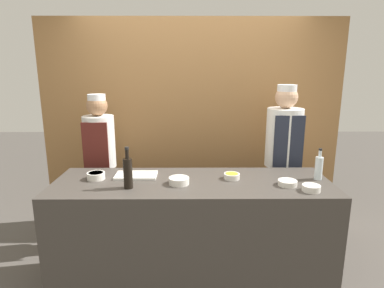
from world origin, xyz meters
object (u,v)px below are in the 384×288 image
Objects in this scene: sauce_bowl_orange at (311,188)px; bottle_clear at (319,167)px; sauce_bowl_white at (288,183)px; bottle_soy at (128,172)px; sauce_bowl_yellow at (232,176)px; cutting_board at (136,175)px; chef_left at (101,166)px; sauce_bowl_red at (179,180)px; sauce_bowl_brown at (96,175)px; chef_right at (282,162)px.

sauce_bowl_orange is 0.51× the size of bottle_clear.
bottle_soy is (-1.25, -0.05, 0.10)m from sauce_bowl_white.
sauce_bowl_orange is at bearing -26.47° from sauce_bowl_yellow.
chef_left is (-0.45, 0.53, -0.08)m from cutting_board.
bottle_clear is at bearing 5.27° from sauce_bowl_red.
cutting_board is 0.70m from chef_left.
bottle_soy reaches higher than cutting_board.
sauce_bowl_red is 1.10m from chef_left.
sauce_bowl_white is at bearing 139.18° from sauce_bowl_orange.
chef_left reaches higher than cutting_board.
sauce_bowl_brown is at bearing 170.09° from sauce_bowl_red.
sauce_bowl_orange is at bearing -92.11° from chef_right.
chef_left is 0.95× the size of chef_right.
sauce_bowl_white is 0.19m from sauce_bowl_orange.
sauce_bowl_white is 0.78m from chef_right.
bottle_clear is (0.15, 0.27, 0.08)m from sauce_bowl_orange.
bottle_clear is (0.30, 0.14, 0.08)m from sauce_bowl_white.
sauce_bowl_red is 1.10× the size of sauce_bowl_brown.
sauce_bowl_white is at bearing -103.01° from chef_right.
bottle_clear is at bearing -3.01° from cutting_board.
bottle_soy is 1.64m from chef_right.
bottle_soy is 0.19× the size of chef_right.
sauce_bowl_white is at bearing -2.38° from sauce_bowl_red.
bottle_clear reaches higher than cutting_board.
sauce_bowl_white is 1.11× the size of sauce_bowl_orange.
sauce_bowl_red reaches higher than sauce_bowl_yellow.
sauce_bowl_red is at bearing -174.73° from bottle_clear.
sauce_bowl_brown is 0.62m from chef_left.
cutting_board is (0.32, 0.07, -0.02)m from sauce_bowl_brown.
sauce_bowl_white is 0.34m from bottle_clear.
chef_right reaches higher than cutting_board.
bottle_clear reaches higher than sauce_bowl_orange.
sauce_bowl_red is 0.41m from bottle_soy.
bottle_soy is (-1.39, 0.08, 0.10)m from sauce_bowl_orange.
bottle_clear is (1.16, 0.11, 0.07)m from sauce_bowl_red.
sauce_bowl_yellow is 0.88× the size of sauce_bowl_white.
sauce_bowl_red is at bearing -145.17° from chef_right.
sauce_bowl_yellow is 0.81× the size of sauce_bowl_red.
sauce_bowl_yellow is 0.98× the size of sauce_bowl_orange.
sauce_bowl_red reaches higher than cutting_board.
chef_right is (0.17, 0.76, -0.05)m from sauce_bowl_white.
bottle_clear is (1.55, 0.19, -0.02)m from bottle_soy.
bottle_soy reaches higher than bottle_clear.
sauce_bowl_orange is at bearing -9.37° from sauce_bowl_brown.
chef_right reaches higher than sauce_bowl_brown.
sauce_bowl_yellow is 0.50× the size of bottle_clear.
sauce_bowl_red is 0.62× the size of bottle_clear.
bottle_clear is at bearing -1.23° from sauce_bowl_yellow.
sauce_bowl_white is 0.86m from sauce_bowl_red.
chef_right is (1.86, -0.00, 0.04)m from chef_left.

